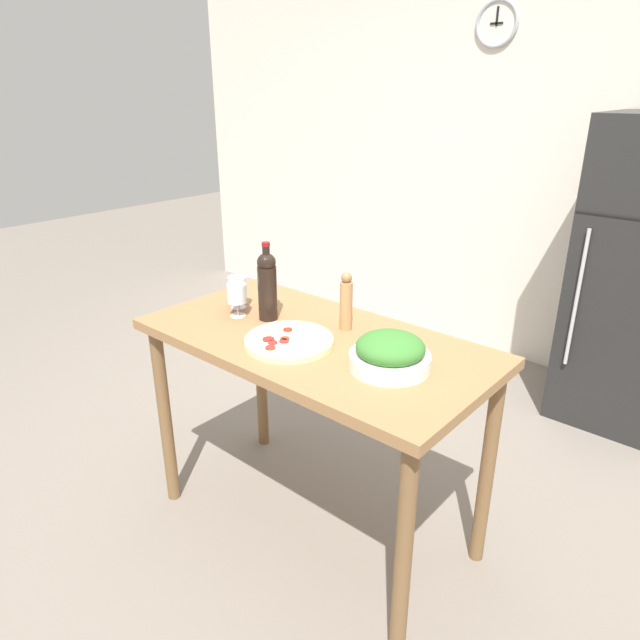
{
  "coord_description": "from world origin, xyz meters",
  "views": [
    {
      "loc": [
        1.32,
        -1.5,
        1.81
      ],
      "look_at": [
        0.0,
        0.04,
        0.97
      ],
      "focal_mm": 32.0,
      "sensor_mm": 36.0,
      "label": 1
    }
  ],
  "objects": [
    {
      "name": "wall_back",
      "position": [
        -0.0,
        2.25,
        1.3
      ],
      "size": [
        6.4,
        0.08,
        2.6
      ],
      "color": "silver",
      "rests_on": "ground_plane"
    },
    {
      "name": "prep_counter",
      "position": [
        0.0,
        0.0,
        0.8
      ],
      "size": [
        1.38,
        0.71,
        0.91
      ],
      "color": "olive",
      "rests_on": "ground_plane"
    },
    {
      "name": "wine_glass_far",
      "position": [
        -0.46,
        0.02,
        1.01
      ],
      "size": [
        0.08,
        0.08,
        0.14
      ],
      "color": "silver",
      "rests_on": "prep_counter"
    },
    {
      "name": "wine_glass_near",
      "position": [
        -0.39,
        -0.04,
        1.01
      ],
      "size": [
        0.08,
        0.08,
        0.14
      ],
      "color": "silver",
      "rests_on": "prep_counter"
    },
    {
      "name": "ground_plane",
      "position": [
        0.0,
        0.0,
        0.0
      ],
      "size": [
        14.0,
        14.0,
        0.0
      ],
      "primitive_type": "plane",
      "color": "slate"
    },
    {
      "name": "pepper_mill",
      "position": [
        0.04,
        0.14,
        1.03
      ],
      "size": [
        0.05,
        0.05,
        0.23
      ],
      "color": "#AD7F51",
      "rests_on": "prep_counter"
    },
    {
      "name": "salad_bowl",
      "position": [
        0.37,
        -0.03,
        0.97
      ],
      "size": [
        0.28,
        0.28,
        0.13
      ],
      "color": "white",
      "rests_on": "prep_counter"
    },
    {
      "name": "wine_bottle",
      "position": [
        -0.27,
        0.02,
        1.06
      ],
      "size": [
        0.08,
        0.08,
        0.32
      ],
      "color": "black",
      "rests_on": "prep_counter"
    },
    {
      "name": "homemade_pizza",
      "position": [
        -0.02,
        -0.11,
        0.93
      ],
      "size": [
        0.33,
        0.33,
        0.03
      ],
      "color": "beige",
      "rests_on": "prep_counter"
    }
  ]
}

